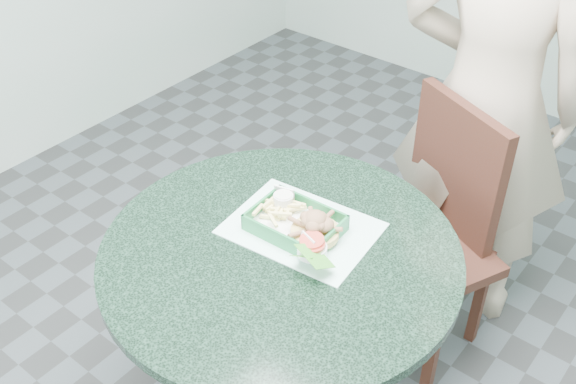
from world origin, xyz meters
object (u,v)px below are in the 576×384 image
Objects in this scene: food_basket at (295,231)px; dining_chair at (435,222)px; cafe_table at (281,299)px; crab_sandwich at (314,232)px; sauce_ramekin at (284,204)px; diner_person at (496,64)px.

dining_chair is at bearing 73.05° from food_basket.
cafe_table is 0.20m from food_basket.
dining_chair is at bearing 79.56° from crab_sandwich.
cafe_table is at bearing -79.04° from food_basket.
sauce_ramekin is (-0.14, 0.04, -0.00)m from crab_sandwich.
crab_sandwich is (0.05, 0.08, 0.22)m from cafe_table.
diner_person is 15.36× the size of crab_sandwich.
dining_chair is at bearing 78.35° from diner_person.
crab_sandwich reaches higher than food_basket.
dining_chair is 3.91× the size of food_basket.
diner_person is at bearing 115.06° from dining_chair.
food_basket is 0.09m from sauce_ramekin.
sauce_ramekin reaches higher than cafe_table.
crab_sandwich reaches higher than cafe_table.
dining_chair is 0.62m from crab_sandwich.
diner_person is at bearing 78.90° from food_basket.
diner_person is at bearing 83.36° from crab_sandwich.
crab_sandwich is at bearing 70.72° from diner_person.
diner_person reaches higher than food_basket.
crab_sandwich is at bearing -76.37° from dining_chair.
dining_chair is 0.62m from food_basket.
dining_chair is at bearing 76.60° from cafe_table.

